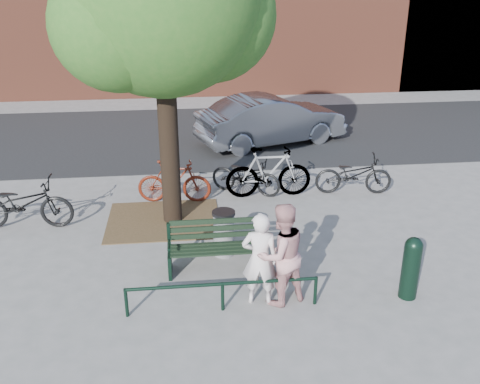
{
  "coord_description": "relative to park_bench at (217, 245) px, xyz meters",
  "views": [
    {
      "loc": [
        -0.53,
        -8.32,
        5.06
      ],
      "look_at": [
        0.52,
        1.0,
        1.1
      ],
      "focal_mm": 40.0,
      "sensor_mm": 36.0,
      "label": 1
    }
  ],
  "objects": [
    {
      "name": "person_left",
      "position": [
        0.61,
        -1.12,
        0.32
      ],
      "size": [
        0.65,
        0.49,
        1.59
      ],
      "primitive_type": "imported",
      "rotation": [
        0.0,
        0.0,
        2.94
      ],
      "color": "silver",
      "rests_on": "ground"
    },
    {
      "name": "parked_car",
      "position": [
        2.2,
        7.27,
        0.27
      ],
      "size": [
        4.82,
        2.98,
        1.5
      ],
      "primitive_type": "imported",
      "rotation": [
        0.0,
        0.0,
        1.9
      ],
      "color": "slate",
      "rests_on": "ground"
    },
    {
      "name": "bicycle_b",
      "position": [
        -0.75,
        3.1,
        0.03
      ],
      "size": [
        1.74,
        0.68,
        1.02
      ],
      "primitive_type": "imported",
      "rotation": [
        0.0,
        0.0,
        1.45
      ],
      "color": "#50170B",
      "rests_on": "ground"
    },
    {
      "name": "litter_bin",
      "position": [
        0.17,
        0.52,
        -0.03
      ],
      "size": [
        0.43,
        0.43,
        0.89
      ],
      "color": "gray",
      "rests_on": "ground"
    },
    {
      "name": "dirt_pit",
      "position": [
        -1.0,
        2.12,
        -0.47
      ],
      "size": [
        2.4,
        2.0,
        0.02
      ],
      "primitive_type": "cube",
      "color": "brown",
      "rests_on": "ground"
    },
    {
      "name": "road",
      "position": [
        0.0,
        8.42,
        -0.47
      ],
      "size": [
        40.0,
        7.0,
        0.01
      ],
      "primitive_type": "cube",
      "color": "black",
      "rests_on": "ground"
    },
    {
      "name": "ground",
      "position": [
        0.0,
        -0.08,
        -0.48
      ],
      "size": [
        90.0,
        90.0,
        0.0
      ],
      "primitive_type": "plane",
      "color": "gray",
      "rests_on": "ground"
    },
    {
      "name": "bollard",
      "position": [
        3.08,
        -1.24,
        0.11
      ],
      "size": [
        0.29,
        0.29,
        1.1
      ],
      "color": "black",
      "rests_on": "ground"
    },
    {
      "name": "park_bench",
      "position": [
        0.0,
        0.0,
        0.0
      ],
      "size": [
        1.74,
        0.54,
        0.97
      ],
      "color": "black",
      "rests_on": "ground"
    },
    {
      "name": "bicycle_c",
      "position": [
        0.95,
        3.44,
        -0.02
      ],
      "size": [
        1.83,
        1.38,
        0.92
      ],
      "primitive_type": "imported",
      "rotation": [
        0.0,
        0.0,
        1.07
      ],
      "color": "black",
      "rests_on": "ground"
    },
    {
      "name": "bicycle_a",
      "position": [
        -3.86,
        2.12,
        0.06
      ],
      "size": [
        2.09,
        0.84,
        1.08
      ],
      "primitive_type": "imported",
      "rotation": [
        0.0,
        0.0,
        1.51
      ],
      "color": "black",
      "rests_on": "ground"
    },
    {
      "name": "bicycle_e",
      "position": [
        3.51,
        3.14,
        -0.0
      ],
      "size": [
        1.88,
        0.85,
        0.96
      ],
      "primitive_type": "imported",
      "rotation": [
        0.0,
        0.0,
        1.45
      ],
      "color": "black",
      "rests_on": "ground"
    },
    {
      "name": "street_tree",
      "position": [
        -0.75,
        2.12,
        3.94
      ],
      "size": [
        4.2,
        3.8,
        6.5
      ],
      "color": "black",
      "rests_on": "ground"
    },
    {
      "name": "person_right",
      "position": [
        0.95,
        -1.13,
        0.39
      ],
      "size": [
        1.03,
        0.93,
        1.73
      ],
      "primitive_type": "imported",
      "rotation": [
        0.0,
        0.0,
        3.53
      ],
      "color": "tan",
      "rests_on": "ground"
    },
    {
      "name": "guard_railing",
      "position": [
        0.0,
        -1.28,
        -0.08
      ],
      "size": [
        3.06,
        0.06,
        0.51
      ],
      "color": "black",
      "rests_on": "ground"
    },
    {
      "name": "bicycle_d",
      "position": [
        1.45,
        3.17,
        0.13
      ],
      "size": [
        2.03,
        0.59,
        1.22
      ],
      "primitive_type": "imported",
      "rotation": [
        0.0,
        0.0,
        1.58
      ],
      "color": "gray",
      "rests_on": "ground"
    }
  ]
}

